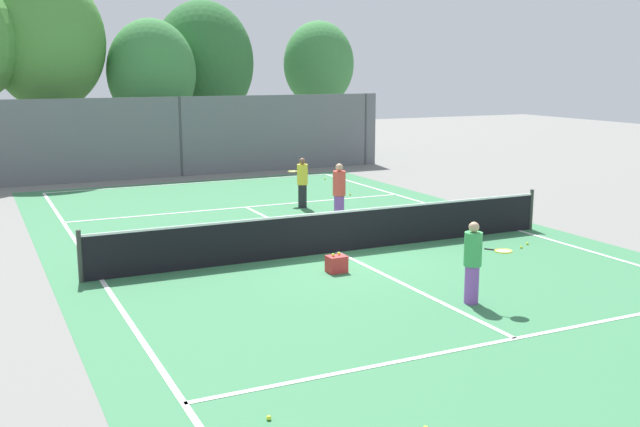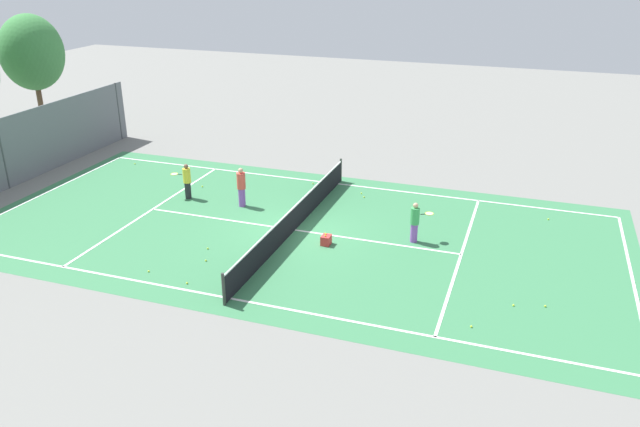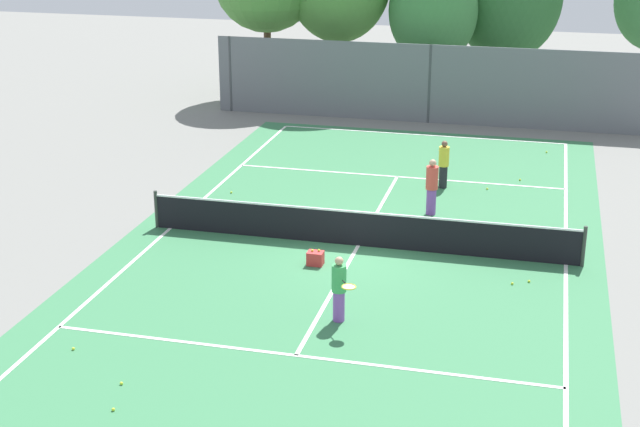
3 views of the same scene
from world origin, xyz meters
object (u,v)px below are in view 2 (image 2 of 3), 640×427
object	(u,v)px
tennis_ball_4	(545,306)
tennis_ball_5	(471,327)
tennis_ball_7	(187,283)
tennis_ball_10	(202,186)
player_0	(187,181)
tennis_ball_11	(313,183)
tennis_ball_6	(513,305)
tennis_ball_2	(208,248)
tennis_ball_9	(364,197)
player_2	(241,187)
player_1	(415,222)
tennis_ball_13	(149,271)
tennis_ball_1	(206,261)
tennis_ball_3	(361,193)
ball_crate	(326,240)
tennis_ball_8	(548,219)
tennis_ball_0	(190,177)
tennis_ball_12	(135,164)

from	to	relation	value
tennis_ball_4	tennis_ball_5	world-z (taller)	same
tennis_ball_7	tennis_ball_10	bearing A→B (deg)	25.99
player_0	tennis_ball_11	size ratio (longest dim) A/B	23.75
tennis_ball_6	tennis_ball_7	distance (m)	10.36
tennis_ball_2	tennis_ball_9	world-z (taller)	same
player_2	player_1	bearing A→B (deg)	-98.04
tennis_ball_6	tennis_ball_13	xyz separation A→B (m)	(-1.80, 11.79, 0.00)
tennis_ball_1	tennis_ball_3	xyz separation A→B (m)	(8.11, -3.35, 0.00)
ball_crate	tennis_ball_9	world-z (taller)	ball_crate
ball_crate	tennis_ball_7	bearing A→B (deg)	142.38
player_1	tennis_ball_5	bearing A→B (deg)	-152.16
player_2	tennis_ball_8	world-z (taller)	player_2
player_0	tennis_ball_13	xyz separation A→B (m)	(-6.46, -2.24, -0.78)
player_1	tennis_ball_4	distance (m)	5.80
tennis_ball_1	tennis_ball_7	xyz separation A→B (m)	(-1.63, -0.20, 0.00)
ball_crate	tennis_ball_10	world-z (taller)	ball_crate
tennis_ball_8	tennis_ball_11	bearing A→B (deg)	85.68
player_2	tennis_ball_8	distance (m)	12.63
player_0	ball_crate	distance (m)	7.63
tennis_ball_4	tennis_ball_5	bearing A→B (deg)	133.44
player_0	player_2	bearing A→B (deg)	-90.84
tennis_ball_0	tennis_ball_11	xyz separation A→B (m)	(1.06, -5.87, 0.00)
player_2	tennis_ball_9	bearing A→B (deg)	-60.29
tennis_ball_7	tennis_ball_8	world-z (taller)	same
tennis_ball_6	tennis_ball_9	xyz separation A→B (m)	(7.26, 6.77, 0.00)
tennis_ball_1	tennis_ball_11	distance (m)	8.63
tennis_ball_2	tennis_ball_4	distance (m)	11.68
player_2	tennis_ball_5	size ratio (longest dim) A/B	25.74
tennis_ball_6	tennis_ball_10	bearing A→B (deg)	66.71
tennis_ball_7	tennis_ball_9	xyz separation A→B (m)	(9.35, -3.38, 0.00)
tennis_ball_3	tennis_ball_13	xyz separation A→B (m)	(-9.45, 4.78, 0.00)
tennis_ball_5	tennis_ball_8	distance (m)	9.18
ball_crate	player_2	bearing A→B (deg)	62.41
tennis_ball_1	tennis_ball_9	size ratio (longest dim) A/B	1.00
ball_crate	tennis_ball_0	size ratio (longest dim) A/B	6.45
ball_crate	tennis_ball_4	world-z (taller)	ball_crate
tennis_ball_4	tennis_ball_2	bearing A→B (deg)	89.25
tennis_ball_7	tennis_ball_13	size ratio (longest dim) A/B	1.00
player_0	tennis_ball_3	xyz separation A→B (m)	(3.00, -7.02, -0.78)
player_0	tennis_ball_6	bearing A→B (deg)	-108.37
tennis_ball_6	tennis_ball_12	distance (m)	20.53
tennis_ball_1	tennis_ball_2	distance (m)	0.97
tennis_ball_9	tennis_ball_10	size ratio (longest dim) A/B	1.00
tennis_ball_2	tennis_ball_6	xyz separation A→B (m)	(-0.42, -10.75, 0.00)
tennis_ball_3	tennis_ball_10	bearing A→B (deg)	102.42
tennis_ball_1	tennis_ball_8	world-z (taller)	same
player_2	tennis_ball_0	world-z (taller)	player_2
tennis_ball_3	tennis_ball_12	bearing A→B (deg)	89.02
player_1	tennis_ball_8	distance (m)	6.10
tennis_ball_3	tennis_ball_4	size ratio (longest dim) A/B	1.00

